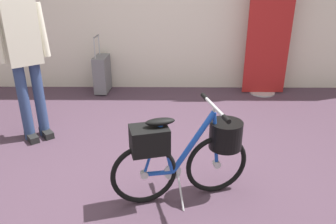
% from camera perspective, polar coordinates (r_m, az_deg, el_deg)
% --- Properties ---
extents(ground_plane, '(7.53, 7.53, 0.00)m').
position_cam_1_polar(ground_plane, '(3.05, -1.45, -11.28)').
color(ground_plane, '#473342').
extents(floor_banner_stand, '(0.60, 0.36, 1.81)m').
position_cam_1_polar(floor_banner_stand, '(4.96, 16.60, 11.96)').
color(floor_banner_stand, '#B7B7BC').
rests_on(floor_banner_stand, ground_plane).
extents(folding_bike_foreground, '(1.09, 0.52, 0.79)m').
position_cam_1_polar(folding_bike_foreground, '(2.64, 3.30, -6.56)').
color(folding_bike_foreground, black).
rests_on(folding_bike_foreground, ground_plane).
extents(visitor_near_wall, '(0.43, 0.39, 1.70)m').
position_cam_1_polar(visitor_near_wall, '(3.69, -23.25, 9.76)').
color(visitor_near_wall, navy).
rests_on(visitor_near_wall, ground_plane).
extents(rolling_suitcase, '(0.20, 0.37, 0.83)m').
position_cam_1_polar(rolling_suitcase, '(5.03, -11.04, 6.35)').
color(rolling_suitcase, slate).
rests_on(rolling_suitcase, ground_plane).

